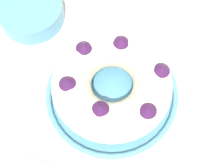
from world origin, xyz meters
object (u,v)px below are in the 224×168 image
object	(u,v)px
napkin	(173,24)
side_bowl	(31,12)
serving_dish	(112,94)
bundt_cake	(112,84)

from	to	relation	value
napkin	side_bowl	bearing A→B (deg)	111.25
serving_dish	bundt_cake	bearing A→B (deg)	-84.35
bundt_cake	side_bowl	xyz separation A→B (m)	(0.11, 0.26, -0.04)
serving_dish	napkin	xyz separation A→B (m)	(0.24, -0.06, -0.01)
side_bowl	napkin	distance (m)	0.35
side_bowl	napkin	size ratio (longest dim) A/B	1.23
serving_dish	bundt_cake	world-z (taller)	bundt_cake
napkin	bundt_cake	bearing A→B (deg)	165.92
serving_dish	napkin	distance (m)	0.24
bundt_cake	side_bowl	distance (m)	0.29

